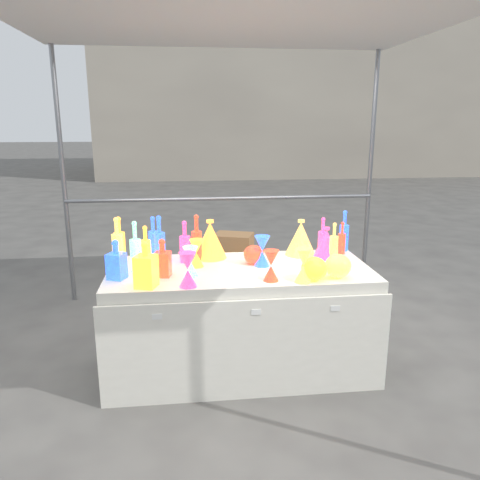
{
  "coord_description": "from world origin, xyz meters",
  "views": [
    {
      "loc": [
        -0.36,
        -3.07,
        1.73
      ],
      "look_at": [
        0.0,
        0.0,
        0.95
      ],
      "focal_mm": 35.0,
      "sensor_mm": 36.0,
      "label": 1
    }
  ],
  "objects": [
    {
      "name": "bottle_8",
      "position": [
        0.86,
        0.36,
        0.91
      ],
      "size": [
        0.08,
        0.08,
        0.32
      ],
      "primitive_type": null,
      "rotation": [
        0.0,
        0.0,
        0.15
      ],
      "color": "#198B50",
      "rests_on": "display_table"
    },
    {
      "name": "background_building",
      "position": [
        4.0,
        14.0,
        3.0
      ],
      "size": [
        14.0,
        6.0,
        6.0
      ],
      "primitive_type": "cube",
      "color": "#BCB19D",
      "rests_on": "ground"
    },
    {
      "name": "bottle_7",
      "position": [
        -0.55,
        0.21,
        0.92
      ],
      "size": [
        0.09,
        0.09,
        0.34
      ],
      "primitive_type": null,
      "rotation": [
        0.0,
        0.0,
        0.15
      ],
      "color": "#198B50",
      "rests_on": "display_table"
    },
    {
      "name": "globe_1",
      "position": [
        0.61,
        -0.27,
        0.82
      ],
      "size": [
        0.21,
        0.21,
        0.14
      ],
      "primitive_type": null,
      "rotation": [
        0.0,
        0.0,
        -0.25
      ],
      "color": "#127264",
      "rests_on": "display_table"
    },
    {
      "name": "bottle_9",
      "position": [
        0.81,
        0.27,
        0.87
      ],
      "size": [
        0.07,
        0.07,
        0.25
      ],
      "primitive_type": null,
      "rotation": [
        0.0,
        0.0,
        0.42
      ],
      "color": "orange",
      "rests_on": "display_table"
    },
    {
      "name": "decanter_0",
      "position": [
        -0.61,
        -0.31,
        0.89
      ],
      "size": [
        0.15,
        0.15,
        0.29
      ],
      "primitive_type": null,
      "rotation": [
        0.0,
        0.0,
        -0.32
      ],
      "color": "red",
      "rests_on": "display_table"
    },
    {
      "name": "cardboard_box_closed",
      "position": [
        0.23,
        2.68,
        0.17
      ],
      "size": [
        0.56,
        0.48,
        0.35
      ],
      "primitive_type": "cube",
      "rotation": [
        0.0,
        0.0,
        -0.34
      ],
      "color": "#B37F50",
      "rests_on": "ground"
    },
    {
      "name": "canopy_tent",
      "position": [
        0.0,
        0.01,
        2.38
      ],
      "size": [
        3.15,
        3.15,
        2.46
      ],
      "color": "gray",
      "rests_on": "ground"
    },
    {
      "name": "bottle_10",
      "position": [
        0.65,
        0.22,
        0.9
      ],
      "size": [
        0.07,
        0.07,
        0.3
      ],
      "primitive_type": null,
      "rotation": [
        0.0,
        0.0,
        0.02
      ],
      "color": "blue",
      "rests_on": "display_table"
    },
    {
      "name": "globe_0",
      "position": [
        0.44,
        -0.3,
        0.82
      ],
      "size": [
        0.2,
        0.2,
        0.13
      ],
      "primitive_type": null,
      "rotation": [
        0.0,
        0.0,
        -0.18
      ],
      "color": "red",
      "rests_on": "display_table"
    },
    {
      "name": "bottle_5",
      "position": [
        -0.7,
        0.0,
        0.92
      ],
      "size": [
        0.09,
        0.09,
        0.35
      ],
      "primitive_type": null,
      "rotation": [
        0.0,
        0.0,
        -0.16
      ],
      "color": "#BE267B",
      "rests_on": "display_table"
    },
    {
      "name": "hourglass_4",
      "position": [
        -0.3,
        0.07,
        0.85
      ],
      "size": [
        0.12,
        0.12,
        0.2
      ],
      "primitive_type": null,
      "rotation": [
        0.0,
        0.0,
        0.23
      ],
      "color": "red",
      "rests_on": "display_table"
    },
    {
      "name": "bottle_1",
      "position": [
        -0.61,
        0.35,
        0.9
      ],
      "size": [
        0.08,
        0.08,
        0.31
      ],
      "primitive_type": null,
      "rotation": [
        0.0,
        0.0,
        -0.05
      ],
      "color": "#198B50",
      "rests_on": "display_table"
    },
    {
      "name": "lampshade_3",
      "position": [
        0.49,
        0.28,
        0.89
      ],
      "size": [
        0.28,
        0.28,
        0.27
      ],
      "primitive_type": null,
      "rotation": [
        0.0,
        0.0,
        0.24
      ],
      "color": "#127264",
      "rests_on": "display_table"
    },
    {
      "name": "hourglass_2",
      "position": [
        0.36,
        -0.34,
        0.86
      ],
      "size": [
        0.14,
        0.14,
        0.22
      ],
      "primitive_type": null,
      "rotation": [
        0.0,
        0.0,
        -0.38
      ],
      "color": "#127264",
      "rests_on": "display_table"
    },
    {
      "name": "hourglass_5",
      "position": [
        0.16,
        0.03,
        0.86
      ],
      "size": [
        0.13,
        0.13,
        0.22
      ],
      "primitive_type": null,
      "rotation": [
        0.0,
        0.0,
        -0.21
      ],
      "color": "#198B50",
      "rests_on": "display_table"
    },
    {
      "name": "bottle_2",
      "position": [
        -0.29,
        0.21,
        0.92
      ],
      "size": [
        0.09,
        0.09,
        0.34
      ],
      "primitive_type": null,
      "rotation": [
        0.0,
        0.0,
        -0.17
      ],
      "color": "orange",
      "rests_on": "display_table"
    },
    {
      "name": "decanter_2",
      "position": [
        -0.81,
        -0.13,
        0.88
      ],
      "size": [
        0.13,
        0.13,
        0.26
      ],
      "primitive_type": null,
      "rotation": [
        0.0,
        0.0,
        -0.39
      ],
      "color": "#198B50",
      "rests_on": "display_table"
    },
    {
      "name": "ground",
      "position": [
        0.0,
        0.0,
        0.0
      ],
      "size": [
        80.0,
        80.0,
        0.0
      ],
      "primitive_type": "plane",
      "color": "slate",
      "rests_on": "ground"
    },
    {
      "name": "bottle_11",
      "position": [
        0.7,
        0.12,
        0.89
      ],
      "size": [
        0.08,
        0.08,
        0.28
      ],
      "primitive_type": null,
      "rotation": [
        0.0,
        0.0,
        -0.4
      ],
      "color": "#127264",
      "rests_on": "display_table"
    },
    {
      "name": "display_table",
      "position": [
        0.0,
        -0.01,
        0.37
      ],
      "size": [
        1.84,
        0.83,
        0.75
      ],
      "color": "white",
      "rests_on": "ground"
    },
    {
      "name": "hourglass_3",
      "position": [
        -0.34,
        -0.14,
        0.85
      ],
      "size": [
        0.11,
        0.11,
        0.2
      ],
      "primitive_type": null,
      "rotation": [
        0.0,
        0.0,
        0.12
      ],
      "color": "#BE267B",
      "rests_on": "display_table"
    },
    {
      "name": "bottle_6",
      "position": [
        -0.65,
        0.15,
        0.89
      ],
      "size": [
        0.08,
        0.08,
        0.28
      ],
      "primitive_type": null,
      "rotation": [
        0.0,
        0.0,
        -0.03
      ],
      "color": "red",
      "rests_on": "display_table"
    },
    {
      "name": "lampshade_1",
      "position": [
        -0.19,
        0.28,
        0.89
      ],
      "size": [
        0.27,
        0.27,
        0.29
      ],
      "primitive_type": null,
      "rotation": [
        0.0,
        0.0,
        0.1
      ],
      "color": "#EBFF35",
      "rests_on": "display_table"
    },
    {
      "name": "bottle_0",
      "position": [
        -0.85,
        0.32,
        0.91
      ],
      "size": [
        0.1,
        0.1,
        0.32
      ],
      "primitive_type": null,
      "rotation": [
        0.0,
        0.0,
        -0.25
      ],
      "color": "red",
      "rests_on": "display_table"
    },
    {
      "name": "cardboard_box_flat",
      "position": [
        0.52,
        2.29,
        0.03
      ],
      "size": [
        0.77,
        0.63,
        0.06
      ],
      "primitive_type": "cube",
      "rotation": [
        0.0,
        0.0,
        0.24
      ],
      "color": "#B37F50",
      "rests_on": "ground"
    },
    {
      "name": "hourglass_1",
      "position": [
        -0.36,
        -0.34,
        0.86
      ],
      "size": [
        0.12,
        0.12,
        0.22
      ],
      "primitive_type": null,
      "rotation": [
        0.0,
        0.0,
        -0.15
      ],
      "color": "blue",
      "rests_on": "display_table"
    },
    {
      "name": "decanter_1",
      "position": [
        -0.52,
        -0.11,
        0.88
      ],
      "size": [
        0.12,
        0.12,
        0.25
      ],
      "primitive_type": null,
      "rotation": [
        0.0,
        0.0,
        -0.2
      ],
      "color": "orange",
      "rests_on": "display_table"
    },
    {
      "name": "bottle_3",
      "position": [
        -0.38,
        0.19,
        0.9
      ],
      "size": [
        0.09,
        0.09,
        0.3
      ],
      "primitive_type": null,
      "rotation": [
        0.0,
        0.0,
        0.15
      ],
      "color": "blue",
      "rests_on": "display_table"
    },
    {
      "name": "lampshade_2",
      "position": [
        0.67,
        0.19,
        0.87
      ],
      "size": [
        0.21,
        0.21,
        0.23
      ],
      "primitive_type": null,
      "rotation": [
        0.0,
        0.0,
        0.08
      ],
      "color": "blue",
      "rests_on": "display_table"
    },
    {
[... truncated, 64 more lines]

